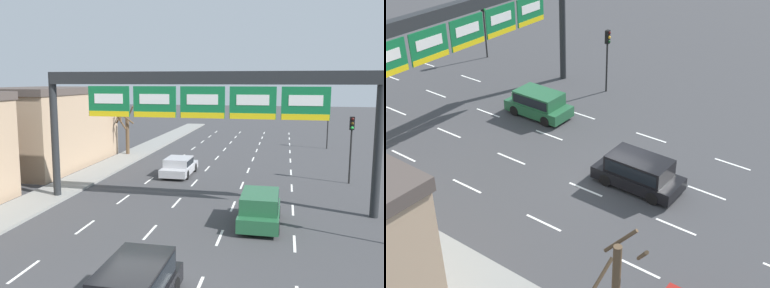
% 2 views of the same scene
% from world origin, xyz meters
% --- Properties ---
extents(lane_dashes, '(10.02, 67.00, 0.01)m').
position_xyz_m(lane_dashes, '(-0.00, 13.50, 0.00)').
color(lane_dashes, white).
rests_on(lane_dashes, ground_plane).
extents(sign_gantry, '(18.54, 0.70, 7.54)m').
position_xyz_m(sign_gantry, '(0.00, 10.59, 6.18)').
color(sign_gantry, '#232628').
rests_on(sign_gantry, ground_plane).
extents(building_far, '(8.16, 13.29, 6.48)m').
position_xyz_m(building_far, '(-15.45, 19.76, 3.25)').
color(building_far, tan).
rests_on(building_far, ground_plane).
extents(suv_green, '(1.95, 4.14, 1.63)m').
position_xyz_m(suv_green, '(3.30, 8.13, 0.91)').
color(suv_green, '#235B38').
rests_on(suv_green, ground_plane).
extents(suv_black, '(1.96, 4.44, 1.67)m').
position_xyz_m(suv_black, '(0.13, -0.96, 0.93)').
color(suv_black, black).
rests_on(suv_black, ground_plane).
extents(car_silver, '(1.99, 4.57, 1.36)m').
position_xyz_m(car_silver, '(-3.30, 18.20, 0.73)').
color(car_silver, '#B7B7BC').
rests_on(car_silver, ground_plane).
extents(traffic_light_mid_block, '(0.30, 0.35, 4.63)m').
position_xyz_m(traffic_light_mid_block, '(8.83, 18.13, 3.31)').
color(traffic_light_mid_block, black).
rests_on(traffic_light_mid_block, ground_plane).
extents(traffic_light_far_end, '(0.30, 0.35, 4.37)m').
position_xyz_m(traffic_light_far_end, '(8.73, 33.77, 3.13)').
color(traffic_light_far_end, black).
rests_on(traffic_light_far_end, ground_plane).
extents(tree_bare_second, '(1.81, 2.02, 4.98)m').
position_xyz_m(tree_bare_second, '(-10.26, 25.48, 2.59)').
color(tree_bare_second, brown).
rests_on(tree_bare_second, sidewalk_left).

